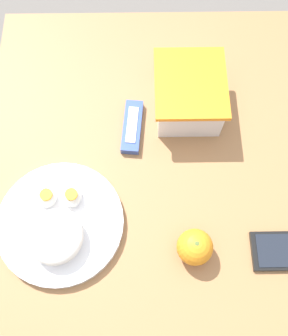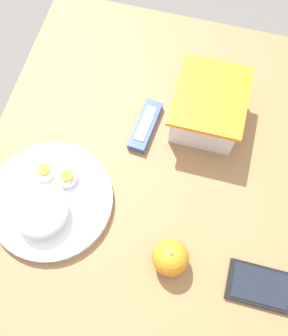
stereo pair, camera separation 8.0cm
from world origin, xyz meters
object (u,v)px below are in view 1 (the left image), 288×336
candy_bar (132,127)px  cell_phone (283,251)px  orange_fruit (195,247)px  rice_plate (59,226)px  food_container (189,96)px

candy_bar → cell_phone: size_ratio=1.03×
orange_fruit → candy_bar: (-0.27, -0.12, -0.03)m
rice_plate → candy_bar: bearing=147.2°
orange_fruit → rice_plate: (-0.05, -0.26, -0.01)m
rice_plate → candy_bar: (-0.22, 0.14, -0.01)m
orange_fruit → cell_phone: (0.00, 0.18, -0.03)m
cell_phone → candy_bar: bearing=-133.0°
food_container → orange_fruit: (0.33, -0.01, -0.01)m
orange_fruit → cell_phone: orange_fruit is taller
rice_plate → candy_bar: 0.26m
candy_bar → orange_fruit: bearing=23.6°
candy_bar → cell_phone: 0.40m
food_container → candy_bar: size_ratio=1.36×
food_container → cell_phone: (0.33, 0.17, -0.04)m
food_container → cell_phone: bearing=27.2°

